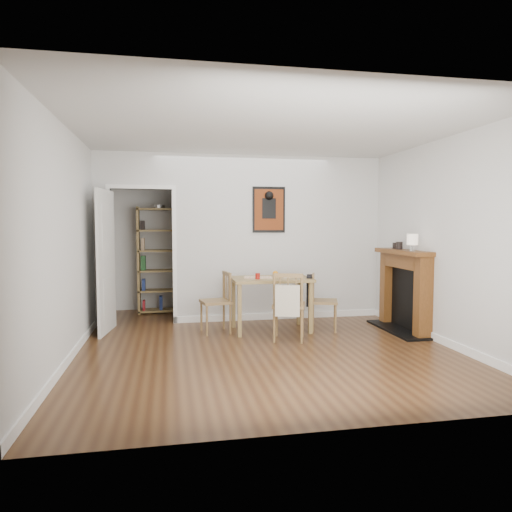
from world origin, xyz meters
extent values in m
plane|color=#51331A|center=(0.00, 0.00, 0.00)|extent=(5.20, 5.20, 0.00)
plane|color=silver|center=(0.00, 2.60, 1.30)|extent=(4.50, 0.00, 4.50)
plane|color=silver|center=(0.00, -2.60, 1.30)|extent=(4.50, 0.00, 4.50)
plane|color=silver|center=(-2.25, 0.00, 1.30)|extent=(0.00, 5.20, 5.20)
plane|color=silver|center=(2.25, 0.00, 1.30)|extent=(0.00, 5.20, 5.20)
plane|color=silver|center=(0.00, 0.00, 2.60)|extent=(5.20, 5.20, 0.00)
cube|color=silver|center=(0.57, 1.40, 1.30)|extent=(3.35, 0.10, 2.60)
cube|color=silver|center=(-2.12, 1.40, 1.30)|extent=(0.25, 0.10, 2.60)
cube|color=silver|center=(-1.55, 1.40, 2.33)|extent=(0.90, 0.10, 0.55)
cube|color=white|center=(-2.03, 1.40, 1.02)|extent=(0.06, 0.14, 2.05)
cube|color=white|center=(-1.07, 1.40, 1.02)|extent=(0.06, 0.14, 2.05)
cube|color=white|center=(0.57, 1.34, 0.05)|extent=(3.35, 0.02, 0.10)
cube|color=white|center=(-2.24, -0.60, 0.05)|extent=(0.02, 4.00, 0.10)
cube|color=white|center=(2.24, -0.60, 0.05)|extent=(0.02, 4.00, 0.10)
cube|color=silver|center=(-2.02, 0.93, 1.00)|extent=(0.15, 0.80, 2.00)
cube|color=black|center=(0.40, 1.33, 1.75)|extent=(0.52, 0.02, 0.72)
cube|color=maroon|center=(0.40, 1.32, 1.75)|extent=(0.46, 0.00, 0.64)
cube|color=olive|center=(0.27, 0.59, 0.74)|extent=(1.12, 0.71, 0.04)
cube|color=olive|center=(-0.23, 0.30, 0.36)|extent=(0.05, 0.05, 0.72)
cube|color=olive|center=(0.77, 0.30, 0.36)|extent=(0.05, 0.05, 0.72)
cube|color=olive|center=(-0.23, 0.89, 0.36)|extent=(0.05, 0.05, 0.72)
cube|color=olive|center=(0.77, 0.89, 0.36)|extent=(0.05, 0.05, 0.72)
cube|color=black|center=(0.82, 0.54, 0.58)|extent=(0.19, 0.35, 0.43)
cube|color=#B8B299|center=(0.31, -0.19, 0.57)|extent=(0.33, 0.19, 0.39)
cube|color=olive|center=(-1.67, 2.27, 0.91)|extent=(0.04, 0.31, 1.82)
cube|color=olive|center=(-0.94, 2.27, 0.91)|extent=(0.04, 0.31, 1.82)
cube|color=olive|center=(-1.30, 2.27, 0.04)|extent=(0.76, 0.31, 0.03)
cube|color=olive|center=(-1.30, 2.27, 0.73)|extent=(0.76, 0.31, 0.03)
cube|color=olive|center=(-1.30, 2.27, 1.78)|extent=(0.76, 0.31, 0.03)
cube|color=maroon|center=(-1.30, 2.27, 0.91)|extent=(0.67, 0.25, 0.25)
cube|color=brown|center=(2.15, -0.24, 0.55)|extent=(0.20, 0.16, 1.10)
cube|color=brown|center=(2.15, 0.74, 0.55)|extent=(0.20, 0.16, 1.10)
cube|color=brown|center=(2.12, 0.25, 1.13)|extent=(0.30, 1.21, 0.06)
cube|color=brown|center=(2.15, 0.25, 1.00)|extent=(0.20, 0.85, 0.20)
cube|color=black|center=(2.21, 0.25, 0.45)|extent=(0.08, 0.81, 0.88)
cube|color=black|center=(2.09, 0.25, 0.01)|extent=(0.45, 1.25, 0.03)
cylinder|color=maroon|center=(0.05, 0.47, 0.80)|extent=(0.07, 0.07, 0.08)
sphere|color=orange|center=(0.36, 0.72, 0.80)|extent=(0.08, 0.08, 0.08)
cube|color=beige|center=(0.09, 0.66, 0.76)|extent=(0.43, 0.35, 0.00)
cube|color=silver|center=(0.57, 0.66, 0.77)|extent=(0.33, 0.27, 0.01)
cylinder|color=silver|center=(2.06, -0.09, 1.20)|extent=(0.07, 0.07, 0.08)
cylinder|color=#F5E3CC|center=(2.06, -0.09, 1.32)|extent=(0.15, 0.15, 0.15)
cylinder|color=black|center=(2.11, 0.35, 1.22)|extent=(0.09, 0.09, 0.11)
cylinder|color=black|center=(2.15, 0.55, 1.21)|extent=(0.07, 0.07, 0.09)
camera|label=1|loc=(-1.14, -5.70, 1.52)|focal=32.00mm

